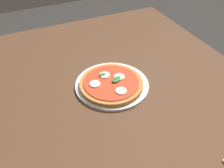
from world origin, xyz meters
TOP-DOWN VIEW (x-y plane):
  - dining_table at (0.00, 0.00)m, footprint 1.47×1.14m
  - serving_tray at (0.07, 0.04)m, footprint 0.31×0.31m
  - pizza at (0.06, 0.04)m, footprint 0.27×0.27m

SIDE VIEW (x-z plane):
  - dining_table at x=0.00m, z-range 0.30..1.07m
  - serving_tray at x=0.07m, z-range 0.77..0.78m
  - pizza at x=0.06m, z-range 0.78..0.81m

